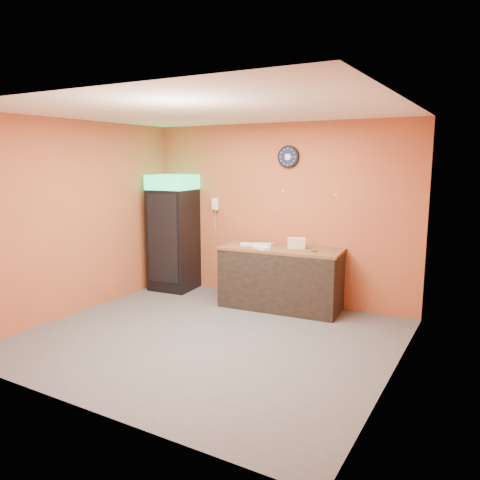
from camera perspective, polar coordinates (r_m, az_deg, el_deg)
The scene contains 15 objects.
floor at distance 6.09m, azimuth -3.82°, elevation -11.79°, with size 4.50×4.50×0.00m, color #47474C.
back_wall at distance 7.46m, azimuth 4.56°, elevation 3.32°, with size 4.50×0.02×2.80m, color #B15732.
left_wall at distance 7.21m, azimuth -19.07°, elevation 2.58°, with size 0.02×4.00×2.80m, color #B15732.
right_wall at distance 4.87m, azimuth 18.66°, elevation -0.64°, with size 0.02×4.00×2.80m, color #B15732.
ceiling at distance 5.69m, azimuth -4.15°, elevation 15.43°, with size 4.50×4.00×0.02m, color white.
beverage_cooler at distance 8.12m, azimuth -8.25°, elevation 0.71°, with size 0.76×0.77×1.98m.
prep_counter at distance 7.17m, azimuth 5.08°, elevation -4.72°, with size 1.79×0.79×0.89m, color black.
wall_clock at distance 7.31m, azimuth 5.92°, elevation 10.06°, with size 0.34×0.06×0.34m.
wall_phone at distance 7.95m, azimuth -3.05°, elevation 4.40°, with size 0.11×0.10×0.20m.
butcher_paper at distance 7.06m, azimuth 5.14°, elevation -1.05°, with size 1.82×0.79×0.04m, color brown.
sub_roll_stack at distance 6.96m, azimuth 6.89°, elevation -0.39°, with size 0.27×0.19×0.16m.
wrapped_sandwich_left at distance 7.16m, azimuth 1.18°, elevation -0.55°, with size 0.27×0.11×0.04m, color silver.
wrapped_sandwich_mid at distance 6.89m, azimuth 2.63°, elevation -0.95°, with size 0.29×0.11×0.04m, color silver.
wrapped_sandwich_right at distance 7.15m, azimuth 2.69°, elevation -0.56°, with size 0.28×0.11×0.04m, color silver.
kitchen_tool at distance 7.15m, azimuth 4.15°, elevation -0.53°, with size 0.05×0.05×0.05m, color silver.
Camera 1 is at (3.14, -4.71, 2.24)m, focal length 35.00 mm.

